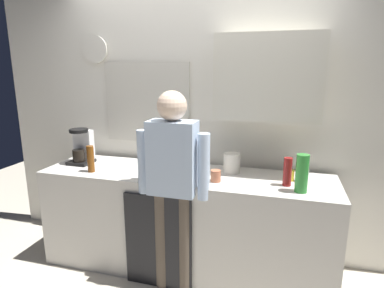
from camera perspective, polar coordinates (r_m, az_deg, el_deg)
The scene contains 14 objects.
ground_plane at distance 2.92m, azimuth -3.11°, elevation -23.76°, with size 8.00×8.00×0.00m, color beige.
kitchen_counter at distance 2.93m, azimuth -1.25°, elevation -13.44°, with size 2.49×0.64×0.88m, color beige.
dishwasher_panel at distance 2.71m, azimuth -6.03°, elevation -16.92°, with size 0.56×0.02×0.79m, color black.
back_wall_assembly at distance 3.00m, azimuth 2.38°, elevation 5.66°, with size 4.09×0.42×2.60m.
coffee_maker at distance 3.20m, azimuth -18.86°, elevation -0.62°, with size 0.20×0.20×0.33m.
bottle_red_vinegar at distance 2.55m, azimuth 16.51°, elevation -4.72°, with size 0.06×0.06×0.22m, color maroon.
bottle_amber_beer at distance 2.90m, azimuth -17.47°, elevation -2.52°, with size 0.06×0.06×0.23m, color brown.
bottle_clear_soda at distance 2.45m, azimuth 18.83°, elevation -4.94°, with size 0.09×0.09×0.28m, color #2D8C33.
cup_yellow_cup at distance 2.70m, azimuth 16.84°, elevation -5.28°, with size 0.07×0.07×0.09m, color yellow.
cup_terracotta_mug at distance 2.56m, azimuth 4.21°, elevation -5.63°, with size 0.08×0.08×0.09m, color #B26647.
cup_white_mug at distance 2.70m, azimuth 19.07°, elevation -5.34°, with size 0.08×0.08×0.10m, color white.
mixing_bowl at distance 2.68m, azimuth -3.56°, elevation -4.91°, with size 0.22×0.22×0.08m, color white.
storage_canister at distance 2.77m, azimuth 7.03°, elevation -3.37°, with size 0.14×0.14×0.17m, color silver.
person_at_sink at distance 2.46m, azimuth -3.39°, elevation -5.87°, with size 0.57×0.22×1.60m.
Camera 1 is at (0.78, -2.19, 1.75)m, focal length 30.21 mm.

